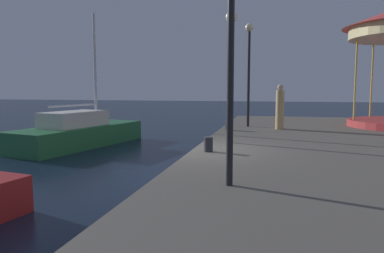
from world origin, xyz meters
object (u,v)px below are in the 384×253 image
lamp_post_mid_promenade (231,53)px  bollard_north (208,144)px  person_by_the_water (280,108)px  bollard_center (228,125)px  sailboat_green (79,133)px  lamp_post_far_end (249,57)px  lamp_post_near_edge (231,2)px

lamp_post_mid_promenade → bollard_north: bearing=-102.4°
lamp_post_mid_promenade → person_by_the_water: size_ratio=2.17×
bollard_center → person_by_the_water: person_by_the_water is taller
bollard_center → bollard_north: same height
sailboat_green → bollard_north: bearing=-35.0°
lamp_post_far_end → person_by_the_water: size_ratio=2.42×
lamp_post_far_end → person_by_the_water: bearing=-30.6°
lamp_post_near_edge → bollard_center: (-1.08, 8.45, -2.96)m
lamp_post_far_end → person_by_the_water: 2.71m
sailboat_green → bollard_north: size_ratio=16.73×
sailboat_green → lamp_post_far_end: bearing=17.2°
lamp_post_mid_promenade → bollard_north: lamp_post_mid_promenade is taller
lamp_post_near_edge → person_by_the_water: 9.62m
bollard_north → person_by_the_water: (1.94, 5.99, 0.68)m
sailboat_green → lamp_post_mid_promenade: sailboat_green is taller
bollard_center → person_by_the_water: 2.32m
lamp_post_near_edge → lamp_post_mid_promenade: (-0.59, 5.05, -0.37)m
bollard_center → bollard_north: 5.14m
lamp_post_far_end → bollard_center: bearing=-112.4°
lamp_post_mid_promenade → lamp_post_far_end: lamp_post_far_end is taller
lamp_post_mid_promenade → sailboat_green: bearing=157.7°
bollard_center → bollard_north: (0.11, -5.14, 0.00)m
lamp_post_near_edge → bollard_north: bearing=106.3°
bollard_center → lamp_post_mid_promenade: bearing=-81.8°
sailboat_green → bollard_north: sailboat_green is taller
lamp_post_mid_promenade → lamp_post_far_end: 5.07m
lamp_post_far_end → bollard_north: 7.41m
lamp_post_far_end → person_by_the_water: (1.37, -0.81, -2.20)m
lamp_post_near_edge → lamp_post_mid_promenade: bearing=96.6°
lamp_post_mid_promenade → person_by_the_water: bearing=69.8°
sailboat_green → bollard_center: 6.48m
bollard_north → person_by_the_water: bearing=72.0°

